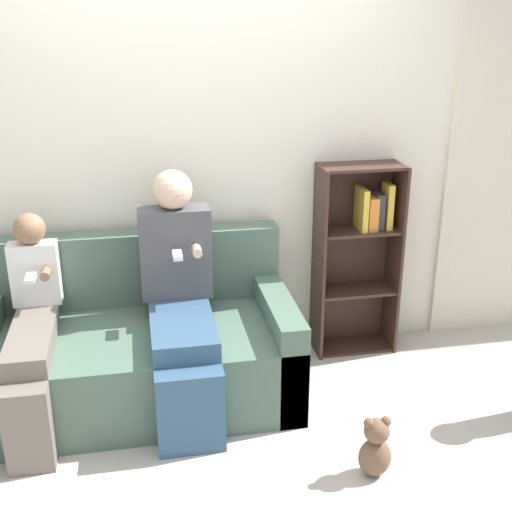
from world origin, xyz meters
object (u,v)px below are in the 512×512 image
Objects in this scene: child_seated at (31,331)px; teddy_bear at (375,448)px; bookshelf at (358,250)px; adult_seated at (180,293)px; couch at (137,351)px.

child_seated reaches higher than teddy_bear.
teddy_bear is at bearing -104.29° from bookshelf.
teddy_bear is at bearing -25.24° from child_seated.
adult_seated is 1.20× the size of child_seated.
child_seated is at bearing -175.24° from adult_seated.
bookshelf is (1.93, 0.50, 0.13)m from child_seated.
couch is 5.49× the size of teddy_bear.
child_seated is at bearing -164.11° from couch.
couch is 1.43× the size of bookshelf.
child_seated is 0.88× the size of bookshelf.
bookshelf is at bearing 20.67° from adult_seated.
couch is at bearing -165.95° from bookshelf.
bookshelf is at bearing 14.05° from couch.
teddy_bear is at bearing -39.84° from couch.
adult_seated is 1.24m from bookshelf.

